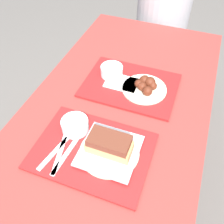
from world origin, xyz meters
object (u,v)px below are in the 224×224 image
object	(u,v)px
tray_near	(92,151)
brisket_sandwich_plate	(109,147)
bowl_coleslaw_near	(75,125)
wings_plate_far	(145,86)
person_seated_across	(163,13)
tray_far	(130,85)
bowl_coleslaw_far	(112,70)

from	to	relation	value
tray_near	brisket_sandwich_plate	size ratio (longest dim) A/B	1.96
tray_near	bowl_coleslaw_near	xyz separation A→B (m)	(-0.10, 0.07, 0.03)
wings_plate_far	person_seated_across	size ratio (longest dim) A/B	0.29
bowl_coleslaw_near	person_seated_across	world-z (taller)	person_seated_across
tray_near	brisket_sandwich_plate	distance (m)	0.07
bowl_coleslaw_near	tray_near	bearing A→B (deg)	-33.65
tray_near	tray_far	size ratio (longest dim) A/B	1.00
tray_near	person_seated_across	xyz separation A→B (m)	(-0.01, 1.24, -0.04)
brisket_sandwich_plate	wings_plate_far	world-z (taller)	brisket_sandwich_plate
bowl_coleslaw_far	tray_far	bearing A→B (deg)	-18.75
tray_far	wings_plate_far	distance (m)	0.08
tray_near	tray_far	world-z (taller)	same
bowl_coleslaw_near	person_seated_across	bearing A→B (deg)	85.39
bowl_coleslaw_near	bowl_coleslaw_far	xyz separation A→B (m)	(0.01, 0.36, 0.00)
wings_plate_far	tray_near	bearing A→B (deg)	-103.69
bowl_coleslaw_near	wings_plate_far	world-z (taller)	wings_plate_far
bowl_coleslaw_near	wings_plate_far	xyz separation A→B (m)	(0.19, 0.32, -0.01)
brisket_sandwich_plate	bowl_coleslaw_far	world-z (taller)	brisket_sandwich_plate
bowl_coleslaw_far	wings_plate_far	xyz separation A→B (m)	(0.18, -0.05, -0.01)
brisket_sandwich_plate	person_seated_across	size ratio (longest dim) A/B	0.31
bowl_coleslaw_near	bowl_coleslaw_far	bearing A→B (deg)	87.68
brisket_sandwich_plate	tray_far	bearing A→B (deg)	96.19
tray_near	bowl_coleslaw_far	world-z (taller)	bowl_coleslaw_far
tray_near	wings_plate_far	xyz separation A→B (m)	(0.09, 0.39, 0.03)
brisket_sandwich_plate	person_seated_across	world-z (taller)	person_seated_across
tray_far	bowl_coleslaw_near	bearing A→B (deg)	-110.30
tray_far	bowl_coleslaw_far	bearing A→B (deg)	161.25
tray_near	bowl_coleslaw_far	xyz separation A→B (m)	(-0.09, 0.43, 0.03)
tray_far	brisket_sandwich_plate	distance (m)	0.39
tray_far	bowl_coleslaw_near	xyz separation A→B (m)	(-0.12, -0.33, 0.03)
bowl_coleslaw_far	person_seated_across	xyz separation A→B (m)	(0.08, 0.80, -0.07)
tray_far	bowl_coleslaw_far	xyz separation A→B (m)	(-0.11, 0.04, 0.03)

